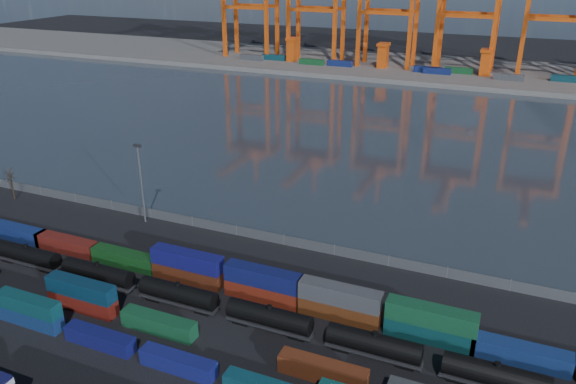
% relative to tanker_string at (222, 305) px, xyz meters
% --- Properties ---
extents(ground, '(700.00, 700.00, 0.00)m').
position_rel_tanker_string_xyz_m(ground, '(-0.62, -3.47, -2.06)').
color(ground, black).
rests_on(ground, ground).
extents(harbor_water, '(700.00, 700.00, 0.00)m').
position_rel_tanker_string_xyz_m(harbor_water, '(-0.62, 101.53, -2.05)').
color(harbor_water, '#29333C').
rests_on(harbor_water, ground).
extents(far_quay, '(700.00, 70.00, 2.00)m').
position_rel_tanker_string_xyz_m(far_quay, '(-0.62, 206.53, -1.06)').
color(far_quay, '#514F4C').
rests_on(far_quay, ground).
extents(container_row_south, '(138.77, 2.20, 4.68)m').
position_rel_tanker_string_xyz_m(container_row_south, '(-6.35, -12.58, -0.26)').
color(container_row_south, '#444749').
rests_on(container_row_south, ground).
extents(container_row_mid, '(140.74, 2.39, 5.09)m').
position_rel_tanker_string_xyz_m(container_row_mid, '(6.98, -6.64, -0.53)').
color(container_row_mid, '#36393B').
rests_on(container_row_mid, ground).
extents(container_row_north, '(141.11, 2.57, 5.49)m').
position_rel_tanker_string_xyz_m(container_row_north, '(4.80, 6.62, 0.05)').
color(container_row_north, '#101951').
rests_on(container_row_north, ground).
extents(tanker_string, '(121.85, 2.87, 4.10)m').
position_rel_tanker_string_xyz_m(tanker_string, '(0.00, 0.00, 0.00)').
color(tanker_string, black).
rests_on(tanker_string, ground).
extents(waterfront_fence, '(160.12, 0.12, 2.20)m').
position_rel_tanker_string_xyz_m(waterfront_fence, '(-0.62, 24.53, -1.06)').
color(waterfront_fence, '#595B5E').
rests_on(waterfront_fence, ground).
extents(bare_tree, '(1.95, 1.91, 7.42)m').
position_rel_tanker_string_xyz_m(bare_tree, '(-64.51, 20.59, 1.60)').
color(bare_tree, black).
rests_on(bare_tree, ground).
extents(yard_light_mast, '(1.60, 0.40, 16.60)m').
position_rel_tanker_string_xyz_m(yard_light_mast, '(-30.62, 22.53, 7.24)').
color(yard_light_mast, slate).
rests_on(yard_light_mast, ground).
extents(quay_containers, '(172.58, 10.99, 2.60)m').
position_rel_tanker_string_xyz_m(quay_containers, '(-11.61, 191.99, 1.24)').
color(quay_containers, navy).
rests_on(quay_containers, far_quay).
extents(straddle_carriers, '(140.00, 7.00, 11.10)m').
position_rel_tanker_string_xyz_m(straddle_carriers, '(-3.12, 196.53, 5.76)').
color(straddle_carriers, '#ED5210').
rests_on(straddle_carriers, far_quay).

